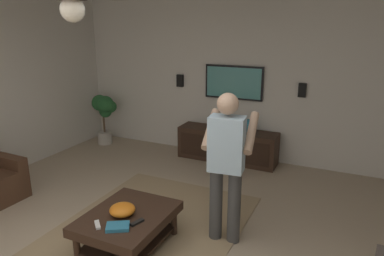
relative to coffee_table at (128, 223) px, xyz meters
name	(u,v)px	position (x,y,z in m)	size (l,w,h in m)	color
wall_back_tv	(244,78)	(3.17, -0.23, 1.09)	(0.10, 6.40, 2.78)	silver
area_rug	(140,237)	(0.20, 0.00, -0.29)	(2.94, 1.98, 0.01)	#9E8460
coffee_table	(128,223)	(0.00, 0.00, 0.00)	(1.00, 0.80, 0.40)	#332116
media_console	(227,145)	(2.84, -0.08, -0.02)	(0.45, 1.70, 0.55)	#332116
tv	(234,82)	(3.08, -0.08, 1.03)	(0.05, 1.02, 0.57)	black
person_standing	(227,160)	(0.59, -0.86, 0.64)	(0.58, 0.59, 1.64)	#3F3F3F
potted_plant_tall	(104,111)	(2.68, 2.39, 0.37)	(0.43, 0.47, 0.97)	#B7B2A8
bowl	(122,210)	(-0.04, 0.03, 0.16)	(0.26, 0.26, 0.12)	orange
remote_white	(97,225)	(-0.32, 0.13, 0.12)	(0.15, 0.04, 0.02)	white
remote_black	(137,222)	(-0.12, -0.20, 0.12)	(0.15, 0.04, 0.02)	black
book	(118,227)	(-0.27, -0.08, 0.12)	(0.22, 0.16, 0.04)	teal
vase_round	(248,126)	(2.86, -0.42, 0.36)	(0.22, 0.22, 0.22)	teal
wall_speaker_left	(302,90)	(3.09, -1.21, 0.98)	(0.06, 0.12, 0.22)	black
wall_speaker_right	(180,81)	(3.09, 0.96, 0.99)	(0.06, 0.12, 0.22)	black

